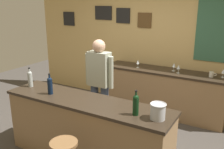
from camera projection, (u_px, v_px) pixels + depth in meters
ground_plane at (102, 146)px, 4.01m from camera, size 10.00×10.00×0.00m
back_wall at (155, 40)px, 5.27m from camera, size 6.00×0.09×2.80m
bar_counter at (86, 131)px, 3.55m from camera, size 2.44×0.60×0.92m
side_counter at (163, 92)px, 5.05m from camera, size 2.41×0.56×0.90m
bartender at (99, 81)px, 4.17m from camera, size 0.52×0.21×1.62m
wine_bottle_a at (30, 78)px, 3.91m from camera, size 0.07×0.07×0.31m
wine_bottle_b at (50, 85)px, 3.60m from camera, size 0.07×0.07×0.31m
wine_bottle_c at (136, 104)px, 2.94m from camera, size 0.07×0.07×0.31m
ice_bucket at (158, 111)px, 2.85m from camera, size 0.19×0.19×0.19m
wine_glass_a at (138, 62)px, 5.09m from camera, size 0.07×0.07×0.16m
wine_glass_b at (174, 65)px, 4.85m from camera, size 0.07×0.07×0.16m
wine_glass_c at (179, 67)px, 4.71m from camera, size 0.07×0.07×0.16m
wine_glass_d at (224, 72)px, 4.43m from camera, size 0.07×0.07×0.16m
coffee_mug at (212, 74)px, 4.49m from camera, size 0.12×0.08×0.09m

